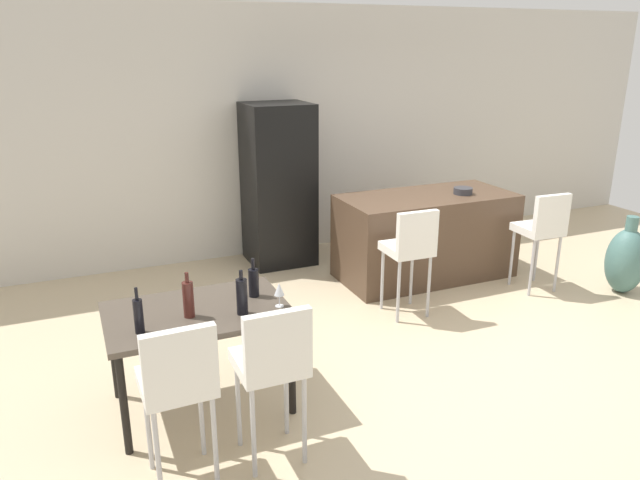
{
  "coord_description": "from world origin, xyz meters",
  "views": [
    {
      "loc": [
        -2.94,
        -4.18,
        2.46
      ],
      "look_at": [
        -1.02,
        0.32,
        0.85
      ],
      "focal_mm": 33.57,
      "sensor_mm": 36.0,
      "label": 1
    }
  ],
  "objects_px": {
    "refrigerator": "(278,185)",
    "kitchen_island": "(425,236)",
    "fruit_bowl": "(463,191)",
    "dining_table": "(198,320)",
    "dining_chair_near": "(178,379)",
    "dining_chair_far": "(272,360)",
    "wine_bottle_near": "(254,282)",
    "floor_vase": "(626,260)",
    "wine_bottle_far": "(188,299)",
    "wine_bottle_middle": "(139,315)",
    "bar_chair_middle": "(543,226)",
    "wine_bottle_right": "(242,296)",
    "wine_glass_left": "(279,290)",
    "bar_chair_left": "(410,246)"
  },
  "relations": [
    {
      "from": "bar_chair_left",
      "to": "dining_chair_near",
      "type": "distance_m",
      "value": 2.8
    },
    {
      "from": "wine_bottle_far",
      "to": "fruit_bowl",
      "type": "xyz_separation_m",
      "value": [
        3.26,
        1.5,
        0.09
      ]
    },
    {
      "from": "refrigerator",
      "to": "kitchen_island",
      "type": "bearing_deg",
      "value": -39.88
    },
    {
      "from": "wine_bottle_right",
      "to": "wine_glass_left",
      "type": "relative_size",
      "value": 1.78
    },
    {
      "from": "bar_chair_left",
      "to": "floor_vase",
      "type": "distance_m",
      "value": 2.4
    },
    {
      "from": "bar_chair_left",
      "to": "wine_bottle_near",
      "type": "relative_size",
      "value": 3.68
    },
    {
      "from": "wine_bottle_far",
      "to": "dining_chair_far",
      "type": "bearing_deg",
      "value": -63.53
    },
    {
      "from": "dining_chair_far",
      "to": "wine_bottle_middle",
      "type": "relative_size",
      "value": 3.46
    },
    {
      "from": "wine_bottle_middle",
      "to": "wine_bottle_far",
      "type": "xyz_separation_m",
      "value": [
        0.33,
        0.11,
        0.01
      ]
    },
    {
      "from": "kitchen_island",
      "to": "fruit_bowl",
      "type": "xyz_separation_m",
      "value": [
        0.37,
        -0.11,
        0.5
      ]
    },
    {
      "from": "dining_table",
      "to": "dining_chair_near",
      "type": "distance_m",
      "value": 0.81
    },
    {
      "from": "kitchen_island",
      "to": "wine_bottle_near",
      "type": "bearing_deg",
      "value": -148.72
    },
    {
      "from": "dining_chair_far",
      "to": "floor_vase",
      "type": "bearing_deg",
      "value": 14.53
    },
    {
      "from": "refrigerator",
      "to": "bar_chair_middle",
      "type": "bearing_deg",
      "value": -41.51
    },
    {
      "from": "dining_chair_far",
      "to": "wine_glass_left",
      "type": "distance_m",
      "value": 0.68
    },
    {
      "from": "wine_bottle_near",
      "to": "fruit_bowl",
      "type": "bearing_deg",
      "value": 25.9
    },
    {
      "from": "kitchen_island",
      "to": "wine_glass_left",
      "type": "height_order",
      "value": "kitchen_island"
    },
    {
      "from": "wine_bottle_far",
      "to": "wine_bottle_near",
      "type": "height_order",
      "value": "wine_bottle_far"
    },
    {
      "from": "floor_vase",
      "to": "kitchen_island",
      "type": "bearing_deg",
      "value": 143.64
    },
    {
      "from": "fruit_bowl",
      "to": "refrigerator",
      "type": "bearing_deg",
      "value": 144.46
    },
    {
      "from": "wine_bottle_middle",
      "to": "wine_glass_left",
      "type": "xyz_separation_m",
      "value": [
        0.93,
        0.03,
        0.01
      ]
    },
    {
      "from": "wine_bottle_right",
      "to": "refrigerator",
      "type": "height_order",
      "value": "refrigerator"
    },
    {
      "from": "wine_bottle_right",
      "to": "wine_bottle_middle",
      "type": "distance_m",
      "value": 0.67
    },
    {
      "from": "dining_chair_near",
      "to": "dining_chair_far",
      "type": "relative_size",
      "value": 1.0
    },
    {
      "from": "kitchen_island",
      "to": "wine_bottle_near",
      "type": "distance_m",
      "value": 2.82
    },
    {
      "from": "kitchen_island",
      "to": "dining_chair_far",
      "type": "xyz_separation_m",
      "value": [
        -2.54,
        -2.29,
        0.24
      ]
    },
    {
      "from": "dining_chair_near",
      "to": "wine_glass_left",
      "type": "distance_m",
      "value": 1.02
    },
    {
      "from": "dining_chair_near",
      "to": "dining_chair_far",
      "type": "bearing_deg",
      "value": -0.0
    },
    {
      "from": "bar_chair_left",
      "to": "wine_bottle_near",
      "type": "distance_m",
      "value": 1.81
    },
    {
      "from": "bar_chair_left",
      "to": "dining_table",
      "type": "height_order",
      "value": "bar_chair_left"
    },
    {
      "from": "dining_table",
      "to": "wine_bottle_middle",
      "type": "relative_size",
      "value": 4.03
    },
    {
      "from": "dining_chair_near",
      "to": "wine_glass_left",
      "type": "relative_size",
      "value": 6.03
    },
    {
      "from": "kitchen_island",
      "to": "dining_chair_near",
      "type": "xyz_separation_m",
      "value": [
        -3.09,
        -2.29,
        0.24
      ]
    },
    {
      "from": "kitchen_island",
      "to": "wine_bottle_far",
      "type": "distance_m",
      "value": 3.32
    },
    {
      "from": "bar_chair_middle",
      "to": "fruit_bowl",
      "type": "xyz_separation_m",
      "value": [
        -0.48,
        0.71,
        0.26
      ]
    },
    {
      "from": "dining_chair_far",
      "to": "wine_bottle_near",
      "type": "xyz_separation_m",
      "value": [
        0.15,
        0.84,
        0.15
      ]
    },
    {
      "from": "dining_table",
      "to": "wine_bottle_far",
      "type": "bearing_deg",
      "value": -130.2
    },
    {
      "from": "dining_chair_near",
      "to": "wine_bottle_right",
      "type": "xyz_separation_m",
      "value": [
        0.54,
        0.59,
        0.17
      ]
    },
    {
      "from": "floor_vase",
      "to": "fruit_bowl",
      "type": "bearing_deg",
      "value": 139.06
    },
    {
      "from": "kitchen_island",
      "to": "dining_chair_far",
      "type": "height_order",
      "value": "dining_chair_far"
    },
    {
      "from": "wine_bottle_far",
      "to": "fruit_bowl",
      "type": "height_order",
      "value": "wine_bottle_far"
    },
    {
      "from": "wine_bottle_middle",
      "to": "fruit_bowl",
      "type": "height_order",
      "value": "wine_bottle_middle"
    },
    {
      "from": "wine_bottle_middle",
      "to": "wine_bottle_near",
      "type": "height_order",
      "value": "wine_bottle_middle"
    },
    {
      "from": "wine_bottle_far",
      "to": "wine_glass_left",
      "type": "height_order",
      "value": "wine_bottle_far"
    },
    {
      "from": "dining_table",
      "to": "floor_vase",
      "type": "bearing_deg",
      "value": 4.07
    },
    {
      "from": "dining_chair_near",
      "to": "wine_bottle_far",
      "type": "height_order",
      "value": "wine_bottle_far"
    },
    {
      "from": "dining_chair_far",
      "to": "wine_bottle_near",
      "type": "bearing_deg",
      "value": 79.82
    },
    {
      "from": "refrigerator",
      "to": "dining_table",
      "type": "bearing_deg",
      "value": -119.97
    },
    {
      "from": "bar_chair_left",
      "to": "wine_bottle_middle",
      "type": "height_order",
      "value": "bar_chair_left"
    },
    {
      "from": "kitchen_island",
      "to": "wine_bottle_right",
      "type": "bearing_deg",
      "value": -146.22
    }
  ]
}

